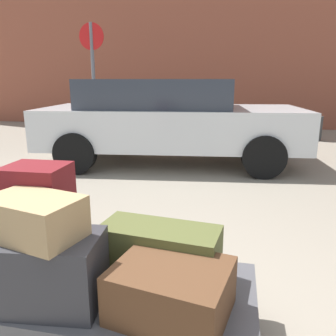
{
  "coord_description": "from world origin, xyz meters",
  "views": [
    {
      "loc": [
        0.55,
        -1.5,
        1.4
      ],
      "look_at": [
        0.0,
        1.2,
        0.69
      ],
      "focal_mm": 36.41,
      "sensor_mm": 36.0,
      "label": 1
    }
  ],
  "objects_px": {
    "suitcase_brown_front_left": "(171,290)",
    "parked_car": "(168,119)",
    "duffel_bag_tan_topmost_pile": "(34,217)",
    "duffel_bag_olive_rear_left": "(160,252)",
    "luggage_cart": "(123,299)",
    "no_parking_sign": "(93,74)",
    "duffel_bag_charcoal_front_right": "(39,270)",
    "suitcase_maroon_rear_right": "(41,219)",
    "bollard_kerb_near": "(317,128)"
  },
  "relations": [
    {
      "from": "duffel_bag_charcoal_front_right",
      "to": "duffel_bag_olive_rear_left",
      "type": "distance_m",
      "value": 0.62
    },
    {
      "from": "luggage_cart",
      "to": "suitcase_brown_front_left",
      "type": "distance_m",
      "value": 0.38
    },
    {
      "from": "duffel_bag_charcoal_front_right",
      "to": "suitcase_maroon_rear_right",
      "type": "distance_m",
      "value": 0.35
    },
    {
      "from": "suitcase_maroon_rear_right",
      "to": "suitcase_brown_front_left",
      "type": "bearing_deg",
      "value": -18.53
    },
    {
      "from": "duffel_bag_charcoal_front_right",
      "to": "suitcase_brown_front_left",
      "type": "relative_size",
      "value": 1.16
    },
    {
      "from": "duffel_bag_charcoal_front_right",
      "to": "no_parking_sign",
      "type": "height_order",
      "value": "no_parking_sign"
    },
    {
      "from": "duffel_bag_tan_topmost_pile",
      "to": "duffel_bag_olive_rear_left",
      "type": "bearing_deg",
      "value": 47.62
    },
    {
      "from": "bollard_kerb_near",
      "to": "suitcase_maroon_rear_right",
      "type": "bearing_deg",
      "value": -112.46
    },
    {
      "from": "duffel_bag_tan_topmost_pile",
      "to": "duffel_bag_charcoal_front_right",
      "type": "bearing_deg",
      "value": -76.09
    },
    {
      "from": "duffel_bag_olive_rear_left",
      "to": "suitcase_maroon_rear_right",
      "type": "relative_size",
      "value": 1.05
    },
    {
      "from": "suitcase_brown_front_left",
      "to": "suitcase_maroon_rear_right",
      "type": "relative_size",
      "value": 0.84
    },
    {
      "from": "suitcase_brown_front_left",
      "to": "parked_car",
      "type": "relative_size",
      "value": 0.12
    },
    {
      "from": "suitcase_maroon_rear_right",
      "to": "bollard_kerb_near",
      "type": "xyz_separation_m",
      "value": [
        2.91,
        7.05,
        -0.36
      ]
    },
    {
      "from": "luggage_cart",
      "to": "duffel_bag_olive_rear_left",
      "type": "distance_m",
      "value": 0.31
    },
    {
      "from": "parked_car",
      "to": "duffel_bag_olive_rear_left",
      "type": "bearing_deg",
      "value": -79.11
    },
    {
      "from": "suitcase_brown_front_left",
      "to": "no_parking_sign",
      "type": "height_order",
      "value": "no_parking_sign"
    },
    {
      "from": "suitcase_maroon_rear_right",
      "to": "duffel_bag_tan_topmost_pile",
      "type": "distance_m",
      "value": 0.35
    },
    {
      "from": "parked_car",
      "to": "luggage_cart",
      "type": "bearing_deg",
      "value": -81.7
    },
    {
      "from": "bollard_kerb_near",
      "to": "no_parking_sign",
      "type": "bearing_deg",
      "value": -154.44
    },
    {
      "from": "suitcase_maroon_rear_right",
      "to": "luggage_cart",
      "type": "bearing_deg",
      "value": -12.26
    },
    {
      "from": "duffel_bag_tan_topmost_pile",
      "to": "no_parking_sign",
      "type": "height_order",
      "value": "no_parking_sign"
    },
    {
      "from": "luggage_cart",
      "to": "bollard_kerb_near",
      "type": "relative_size",
      "value": 2.39
    },
    {
      "from": "suitcase_maroon_rear_right",
      "to": "bollard_kerb_near",
      "type": "height_order",
      "value": "suitcase_maroon_rear_right"
    },
    {
      "from": "suitcase_maroon_rear_right",
      "to": "bollard_kerb_near",
      "type": "relative_size",
      "value": 1.06
    },
    {
      "from": "duffel_bag_tan_topmost_pile",
      "to": "bollard_kerb_near",
      "type": "bearing_deg",
      "value": 83.3
    },
    {
      "from": "suitcase_brown_front_left",
      "to": "suitcase_maroon_rear_right",
      "type": "distance_m",
      "value": 0.85
    },
    {
      "from": "suitcase_brown_front_left",
      "to": "no_parking_sign",
      "type": "relative_size",
      "value": 0.21
    },
    {
      "from": "duffel_bag_charcoal_front_right",
      "to": "parked_car",
      "type": "relative_size",
      "value": 0.13
    },
    {
      "from": "duffel_bag_tan_topmost_pile",
      "to": "parked_car",
      "type": "xyz_separation_m",
      "value": [
        -0.26,
        4.4,
        -0.03
      ]
    },
    {
      "from": "duffel_bag_charcoal_front_right",
      "to": "duffel_bag_olive_rear_left",
      "type": "xyz_separation_m",
      "value": [
        0.52,
        0.34,
        -0.03
      ]
    },
    {
      "from": "luggage_cart",
      "to": "suitcase_maroon_rear_right",
      "type": "relative_size",
      "value": 2.25
    },
    {
      "from": "parked_car",
      "to": "duffel_bag_tan_topmost_pile",
      "type": "bearing_deg",
      "value": -86.56
    },
    {
      "from": "luggage_cart",
      "to": "suitcase_maroon_rear_right",
      "type": "bearing_deg",
      "value": 169.4
    },
    {
      "from": "luggage_cart",
      "to": "duffel_bag_tan_topmost_pile",
      "type": "relative_size",
      "value": 3.19
    },
    {
      "from": "suitcase_brown_front_left",
      "to": "suitcase_maroon_rear_right",
      "type": "xyz_separation_m",
      "value": [
        -0.8,
        0.24,
        0.19
      ]
    },
    {
      "from": "luggage_cart",
      "to": "no_parking_sign",
      "type": "bearing_deg",
      "value": 114.48
    },
    {
      "from": "parked_car",
      "to": "no_parking_sign",
      "type": "height_order",
      "value": "no_parking_sign"
    },
    {
      "from": "duffel_bag_charcoal_front_right",
      "to": "parked_car",
      "type": "bearing_deg",
      "value": 87.68
    },
    {
      "from": "suitcase_brown_front_left",
      "to": "duffel_bag_charcoal_front_right",
      "type": "bearing_deg",
      "value": -164.95
    },
    {
      "from": "suitcase_brown_front_left",
      "to": "luggage_cart",
      "type": "bearing_deg",
      "value": 164.35
    },
    {
      "from": "duffel_bag_charcoal_front_right",
      "to": "parked_car",
      "type": "distance_m",
      "value": 4.42
    },
    {
      "from": "duffel_bag_charcoal_front_right",
      "to": "bollard_kerb_near",
      "type": "relative_size",
      "value": 1.03
    },
    {
      "from": "luggage_cart",
      "to": "duffel_bag_charcoal_front_right",
      "type": "distance_m",
      "value": 0.47
    },
    {
      "from": "parked_car",
      "to": "bollard_kerb_near",
      "type": "distance_m",
      "value": 4.23
    },
    {
      "from": "duffel_bag_tan_topmost_pile",
      "to": "no_parking_sign",
      "type": "relative_size",
      "value": 0.18
    },
    {
      "from": "bollard_kerb_near",
      "to": "duffel_bag_olive_rear_left",
      "type": "bearing_deg",
      "value": -107.79
    },
    {
      "from": "bollard_kerb_near",
      "to": "duffel_bag_tan_topmost_pile",
      "type": "bearing_deg",
      "value": -110.61
    },
    {
      "from": "suitcase_maroon_rear_right",
      "to": "parked_car",
      "type": "height_order",
      "value": "parked_car"
    },
    {
      "from": "duffel_bag_charcoal_front_right",
      "to": "no_parking_sign",
      "type": "distance_m",
      "value": 5.54
    },
    {
      "from": "luggage_cart",
      "to": "duffel_bag_tan_topmost_pile",
      "type": "distance_m",
      "value": 0.65
    }
  ]
}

